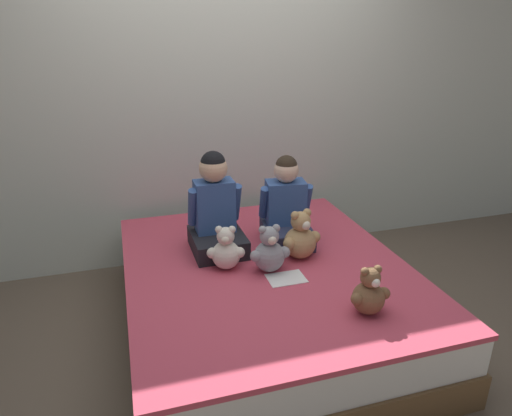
% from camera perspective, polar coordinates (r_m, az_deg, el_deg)
% --- Properties ---
extents(ground_plane, '(14.00, 14.00, 0.00)m').
position_cam_1_polar(ground_plane, '(2.95, 1.24, -14.51)').
color(ground_plane, brown).
extents(wall_behind_bed, '(8.00, 0.06, 2.50)m').
position_cam_1_polar(wall_behind_bed, '(3.48, -4.33, 13.42)').
color(wall_behind_bed, beige).
rests_on(wall_behind_bed, ground_plane).
extents(bed, '(1.64, 1.91, 0.43)m').
position_cam_1_polar(bed, '(2.83, 1.27, -10.98)').
color(bed, brown).
rests_on(bed, ground_plane).
extents(child_on_left, '(0.33, 0.38, 0.63)m').
position_cam_1_polar(child_on_left, '(2.82, -5.08, -0.38)').
color(child_on_left, black).
rests_on(child_on_left, bed).
extents(child_on_right, '(0.36, 0.42, 0.57)m').
position_cam_1_polar(child_on_right, '(2.95, 3.78, 0.02)').
color(child_on_right, '#282D47').
rests_on(child_on_right, bed).
extents(teddy_bear_held_by_left_child, '(0.22, 0.17, 0.26)m').
position_cam_1_polar(teddy_bear_held_by_left_child, '(2.64, -3.77, -5.34)').
color(teddy_bear_held_by_left_child, silver).
rests_on(teddy_bear_held_by_left_child, bed).
extents(teddy_bear_held_by_right_child, '(0.25, 0.19, 0.31)m').
position_cam_1_polar(teddy_bear_held_by_right_child, '(2.76, 5.57, -3.74)').
color(teddy_bear_held_by_right_child, tan).
rests_on(teddy_bear_held_by_right_child, bed).
extents(teddy_bear_between_children, '(0.24, 0.18, 0.28)m').
position_cam_1_polar(teddy_bear_between_children, '(2.61, 1.68, -5.49)').
color(teddy_bear_between_children, '#939399').
rests_on(teddy_bear_between_children, bed).
extents(teddy_bear_at_foot_of_bed, '(0.21, 0.16, 0.25)m').
position_cam_1_polar(teddy_bear_at_foot_of_bed, '(2.31, 13.95, -10.34)').
color(teddy_bear_at_foot_of_bed, brown).
rests_on(teddy_bear_at_foot_of_bed, bed).
extents(sign_card, '(0.21, 0.15, 0.00)m').
position_cam_1_polar(sign_card, '(2.58, 3.81, -8.77)').
color(sign_card, white).
rests_on(sign_card, bed).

